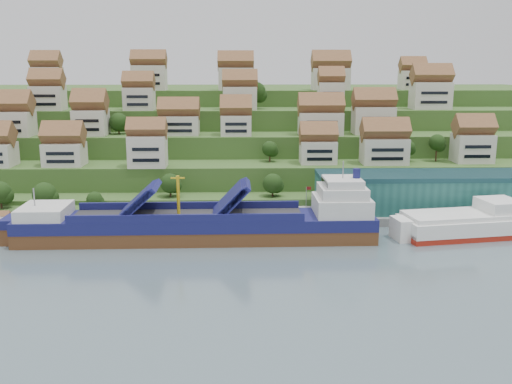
{
  "coord_description": "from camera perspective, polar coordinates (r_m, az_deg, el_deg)",
  "views": [
    {
      "loc": [
        1.64,
        -130.28,
        40.23
      ],
      "look_at": [
        5.36,
        14.0,
        8.0
      ],
      "focal_mm": 40.0,
      "sensor_mm": 36.0,
      "label": 1
    }
  ],
  "objects": [
    {
      "name": "pebble_beach",
      "position": [
        159.31,
        -23.44,
        -2.92
      ],
      "size": [
        45.0,
        20.0,
        1.0
      ],
      "primitive_type": "cube",
      "color": "gray",
      "rests_on": "ground"
    },
    {
      "name": "cargo_ship",
      "position": [
        134.25,
        -4.9,
        -3.35
      ],
      "size": [
        82.97,
        13.93,
        18.43
      ],
      "rotation": [
        0.0,
        0.0,
        0.01
      ],
      "color": "brown",
      "rests_on": "ground"
    },
    {
      "name": "second_ship",
      "position": [
        146.67,
        20.63,
        -3.02
      ],
      "size": [
        33.56,
        16.93,
        9.3
      ],
      "rotation": [
        0.0,
        0.0,
        0.16
      ],
      "color": "maroon",
      "rests_on": "ground"
    },
    {
      "name": "flagpole",
      "position": [
        145.13,
        5.08,
        -0.75
      ],
      "size": [
        1.28,
        0.16,
        8.0
      ],
      "color": "gray",
      "rests_on": "quay"
    },
    {
      "name": "quay",
      "position": [
        151.57,
        5.53,
        -2.43
      ],
      "size": [
        180.0,
        14.0,
        2.2
      ],
      "primitive_type": "cube",
      "color": "gray",
      "rests_on": "ground"
    },
    {
      "name": "ground",
      "position": [
        136.36,
        -2.11,
        -4.58
      ],
      "size": [
        300.0,
        300.0,
        0.0
      ],
      "primitive_type": "plane",
      "color": "slate",
      "rests_on": "ground"
    },
    {
      "name": "hillside_village",
      "position": [
        193.08,
        -2.3,
        8.01
      ],
      "size": [
        156.79,
        63.91,
        29.09
      ],
      "color": "beige",
      "rests_on": "ground"
    },
    {
      "name": "hillside",
      "position": [
        235.7,
        -1.87,
        5.37
      ],
      "size": [
        260.0,
        128.0,
        31.0
      ],
      "color": "#2D4C1E",
      "rests_on": "ground"
    },
    {
      "name": "warehouse",
      "position": [
        159.12,
        17.01,
        0.05
      ],
      "size": [
        60.0,
        15.0,
        10.0
      ],
      "primitive_type": "cube",
      "color": "#24615A",
      "rests_on": "quay"
    },
    {
      "name": "hillside_trees",
      "position": [
        176.89,
        -6.8,
        4.89
      ],
      "size": [
        138.43,
        62.59,
        31.64
      ],
      "color": "#1F3D14",
      "rests_on": "ground"
    }
  ]
}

